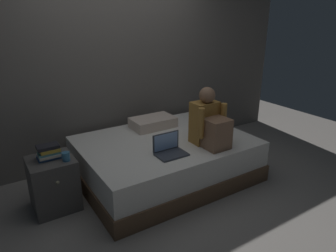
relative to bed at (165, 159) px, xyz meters
name	(u,v)px	position (x,y,z in m)	size (l,w,h in m)	color
ground_plane	(164,192)	(-0.20, -0.30, -0.25)	(8.00, 8.00, 0.00)	gray
wall_back	(115,59)	(-0.20, 0.90, 1.10)	(5.60, 0.10, 2.70)	#605B56
bed	(165,159)	(0.00, 0.00, 0.00)	(2.00, 1.50, 0.50)	brown
nightstand	(54,183)	(-1.30, 0.08, 0.03)	(0.44, 0.46, 0.55)	#474442
person_sitting	(209,124)	(0.35, -0.38, 0.50)	(0.39, 0.44, 0.66)	olive
laptop	(169,149)	(-0.17, -0.36, 0.31)	(0.32, 0.23, 0.22)	#333842
pillow	(153,122)	(0.09, 0.45, 0.32)	(0.56, 0.36, 0.13)	beige
book_stack	(49,152)	(-1.30, 0.10, 0.37)	(0.22, 0.16, 0.15)	#284C84
mug	(66,157)	(-1.17, -0.04, 0.35)	(0.08, 0.08, 0.09)	teal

